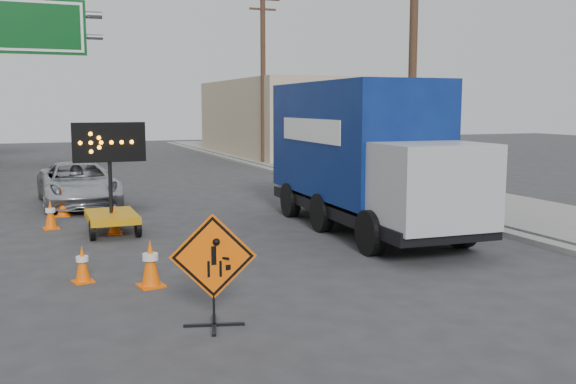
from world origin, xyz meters
TOP-DOWN VIEW (x-y plane):
  - ground at (0.00, 0.00)m, footprint 100.00×100.00m
  - curb_right at (7.20, 15.00)m, footprint 0.40×60.00m
  - sidewalk_right at (9.50, 15.00)m, footprint 4.00×60.00m
  - building_right_far at (13.00, 30.00)m, footprint 10.00×14.00m
  - utility_pole_near at (8.00, 10.00)m, footprint 1.80×0.26m
  - utility_pole_far at (8.00, 24.00)m, footprint 1.80×0.26m
  - construction_sign at (-0.90, 0.92)m, footprint 1.16×0.83m
  - arrow_board at (-1.47, 8.16)m, footprint 1.68×1.88m
  - pickup_truck at (-1.90, 13.15)m, footprint 2.39×4.85m
  - box_truck at (4.38, 6.45)m, footprint 2.68×7.72m
  - cone_a at (-1.38, 3.22)m, footprint 0.48×0.48m
  - cone_b at (-2.43, 3.94)m, footprint 0.40×0.40m
  - cone_c at (-1.40, 8.12)m, footprint 0.40×0.40m
  - cone_d at (-2.81, 9.33)m, footprint 0.42×0.42m
  - cone_e at (-2.44, 11.20)m, footprint 0.50×0.50m

SIDE VIEW (x-z plane):
  - ground at x=0.00m, z-range 0.00..0.00m
  - curb_right at x=7.20m, z-range 0.00..0.12m
  - sidewalk_right at x=9.50m, z-range 0.00..0.15m
  - cone_b at x=-2.43m, z-range 0.00..0.65m
  - cone_c at x=-1.40m, z-range 0.00..0.70m
  - cone_d at x=-2.81m, z-range 0.00..0.74m
  - cone_e at x=-2.44m, z-range 0.00..0.81m
  - cone_a at x=-1.38m, z-range 0.00..0.82m
  - arrow_board at x=-1.47m, z-range -0.73..1.93m
  - pickup_truck at x=-1.90m, z-range 0.00..1.32m
  - construction_sign at x=-0.90m, z-range 0.05..1.64m
  - box_truck at x=4.38m, z-range -0.17..3.46m
  - building_right_far at x=13.00m, z-range 0.00..4.60m
  - utility_pole_near at x=8.00m, z-range 0.18..9.18m
  - utility_pole_far at x=8.00m, z-range 0.18..9.18m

